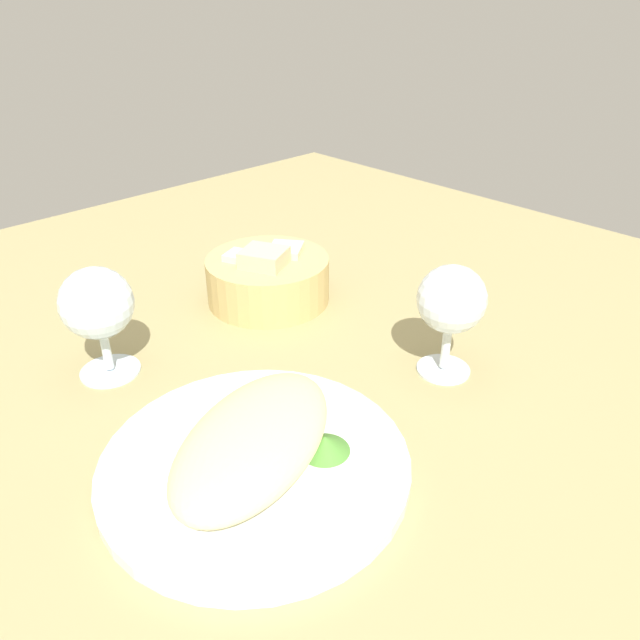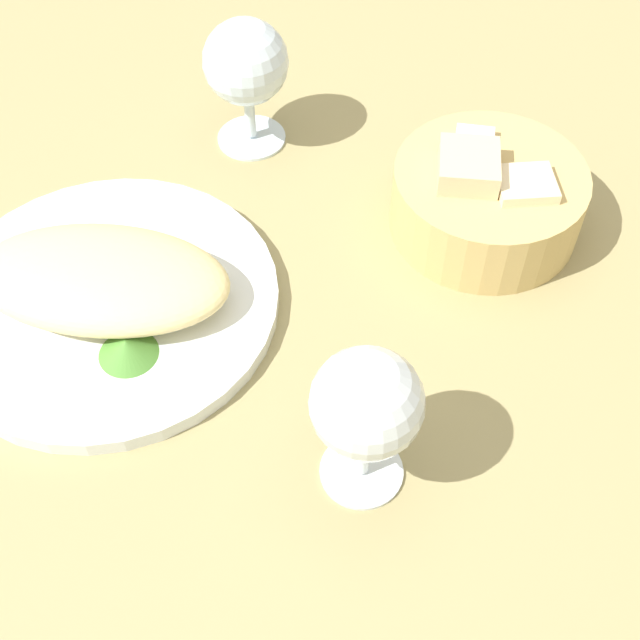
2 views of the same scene
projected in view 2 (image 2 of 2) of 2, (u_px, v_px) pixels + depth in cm
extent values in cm
cube|color=#9A8D5D|center=(273.00, 310.00, 71.20)|extent=(140.00, 140.00, 2.00)
cylinder|color=white|center=(109.00, 301.00, 69.57)|extent=(27.66, 27.66, 1.40)
ellipsoid|color=beige|center=(102.00, 279.00, 67.35)|extent=(23.30, 18.54, 4.26)
cone|color=#498532|center=(127.00, 348.00, 64.85)|extent=(4.65, 4.65, 1.58)
cylinder|color=tan|center=(487.00, 200.00, 73.47)|extent=(16.39, 16.39, 6.13)
cube|color=beige|center=(521.00, 201.00, 71.01)|extent=(6.32, 6.22, 4.72)
cube|color=beige|center=(472.00, 155.00, 73.83)|extent=(4.40, 4.60, 3.64)
cube|color=beige|center=(466.00, 181.00, 71.27)|extent=(6.75, 7.01, 5.44)
cylinder|color=silver|center=(362.00, 470.00, 60.56)|extent=(5.96, 5.96, 0.60)
cylinder|color=silver|center=(363.00, 451.00, 58.45)|extent=(1.00, 1.00, 4.76)
sphere|color=silver|center=(367.00, 403.00, 53.67)|extent=(7.41, 7.41, 7.41)
cylinder|color=silver|center=(252.00, 137.00, 82.83)|extent=(6.57, 6.57, 0.60)
cylinder|color=silver|center=(250.00, 116.00, 80.91)|extent=(1.00, 1.00, 4.28)
sphere|color=silver|center=(246.00, 62.00, 76.17)|extent=(7.77, 7.77, 7.77)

